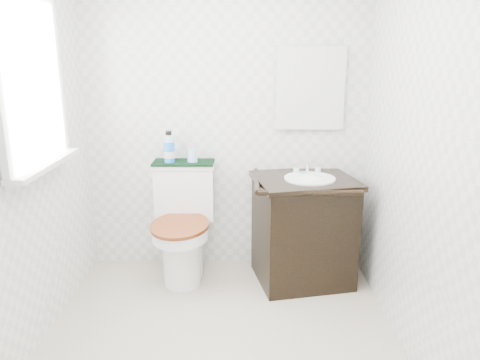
{
  "coord_description": "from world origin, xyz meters",
  "views": [
    {
      "loc": [
        0.15,
        -2.43,
        1.73
      ],
      "look_at": [
        0.12,
        0.75,
        0.85
      ],
      "focal_mm": 35.0,
      "sensor_mm": 36.0,
      "label": 1
    }
  ],
  "objects_px": {
    "trash_bin": "(282,258)",
    "mouthwash_bottle": "(169,148)",
    "toilet": "(184,230)",
    "cup": "(192,155)",
    "vanity": "(303,227)"
  },
  "relations": [
    {
      "from": "cup",
      "to": "mouthwash_bottle",
      "type": "bearing_deg",
      "value": -178.5
    },
    {
      "from": "cup",
      "to": "trash_bin",
      "type": "bearing_deg",
      "value": -8.66
    },
    {
      "from": "mouthwash_bottle",
      "to": "trash_bin",
      "type": "bearing_deg",
      "value": -6.66
    },
    {
      "from": "trash_bin",
      "to": "cup",
      "type": "distance_m",
      "value": 1.08
    },
    {
      "from": "trash_bin",
      "to": "vanity",
      "type": "bearing_deg",
      "value": -24.53
    },
    {
      "from": "trash_bin",
      "to": "toilet",
      "type": "bearing_deg",
      "value": -179.48
    },
    {
      "from": "vanity",
      "to": "trash_bin",
      "type": "bearing_deg",
      "value": 155.47
    },
    {
      "from": "toilet",
      "to": "vanity",
      "type": "relative_size",
      "value": 0.96
    },
    {
      "from": "mouthwash_bottle",
      "to": "cup",
      "type": "xyz_separation_m",
      "value": [
        0.18,
        0.0,
        -0.06
      ]
    },
    {
      "from": "toilet",
      "to": "cup",
      "type": "height_order",
      "value": "cup"
    },
    {
      "from": "vanity",
      "to": "cup",
      "type": "xyz_separation_m",
      "value": [
        -0.85,
        0.17,
        0.52
      ]
    },
    {
      "from": "toilet",
      "to": "mouthwash_bottle",
      "type": "distance_m",
      "value": 0.65
    },
    {
      "from": "mouthwash_bottle",
      "to": "toilet",
      "type": "bearing_deg",
      "value": -46.57
    },
    {
      "from": "trash_bin",
      "to": "mouthwash_bottle",
      "type": "relative_size",
      "value": 1.14
    },
    {
      "from": "toilet",
      "to": "mouthwash_bottle",
      "type": "height_order",
      "value": "mouthwash_bottle"
    }
  ]
}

